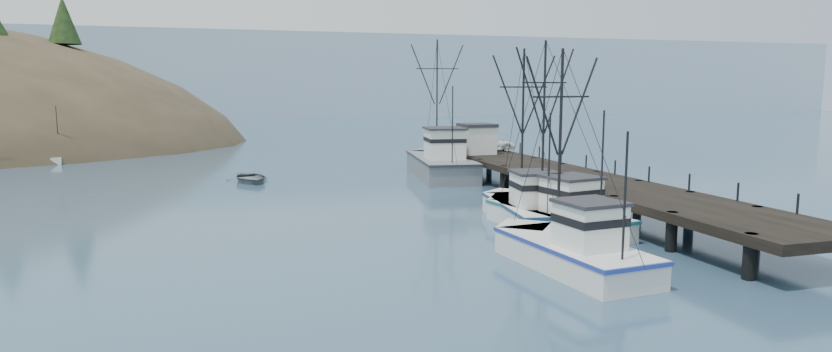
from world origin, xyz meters
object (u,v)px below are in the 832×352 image
Objects in this scene: work_vessel at (440,163)px; motorboat at (251,182)px; pickup_truck at (490,144)px; trawler_near at (552,216)px; pier_shed at (477,138)px; pier at (565,177)px; trawler_far at (526,209)px; trawler_mid at (569,250)px.

work_vessel reaches higher than motorboat.
trawler_near is at bearing 174.92° from pickup_truck.
work_vessel reaches higher than pier_shed.
pier is at bearing 56.59° from trawler_near.
trawler_near is (-5.81, -8.80, -0.87)m from pier.
trawler_far is (-0.50, 2.36, 0.00)m from trawler_near.
work_vessel is at bearing 107.06° from pier.
trawler_far is at bearing 172.32° from pickup_truck.
work_vessel is at bearing 81.89° from trawler_mid.
trawler_mid is 34.34m from motorboat.
trawler_near reaches higher than pier_shed.
pickup_truck is (2.32, 2.24, -0.73)m from pier_shed.
trawler_near reaches higher than pier.
work_vessel is at bearing 86.97° from trawler_near.
pier is 16.88m from pickup_truck.
pier is at bearing -174.00° from pickup_truck.
work_vessel is at bearing 85.30° from trawler_far.
pickup_truck is at bearing 85.53° from pier.
trawler_near is 26.64m from pickup_truck.
pickup_truck is (5.87, 1.96, 1.46)m from work_vessel.
pier_shed is (7.96, 30.69, 2.60)m from trawler_mid.
work_vessel is (1.75, 21.28, 0.41)m from trawler_far.
trawler_near is at bearing -123.41° from pier.
work_vessel is at bearing 175.44° from pier_shed.
trawler_far is 21.36m from work_vessel.
trawler_near is at bearing -78.08° from trawler_far.
trawler_mid is 34.55m from pickup_truck.
pier_shed reaches higher than pier.
trawler_near is 2.41m from trawler_far.
pier reaches higher than motorboat.
trawler_near is 3.47× the size of pier_shed.
pier is 4.33× the size of trawler_mid.
trawler_far is at bearing 101.92° from trawler_near.
work_vessel is 6.35m from pickup_truck.
motorboat is at bearing 111.44° from trawler_mid.
trawler_far is at bearing 74.64° from trawler_mid.
trawler_far reaches higher than motorboat.
pickup_truck is (10.28, 32.93, 1.87)m from trawler_mid.
pier_shed is at bearing 93.96° from pier.
pier is 3.96× the size of trawler_near.
pier is 26.77m from motorboat.
trawler_far is at bearing -64.64° from motorboat.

